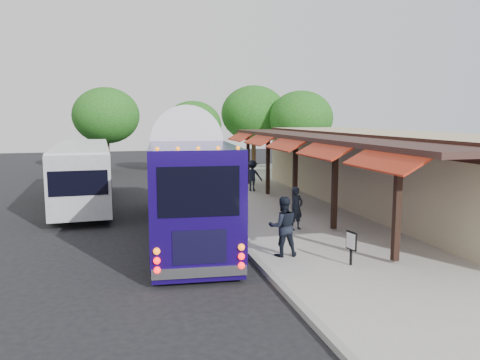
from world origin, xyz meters
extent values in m
plane|color=black|center=(0.00, 0.00, 0.00)|extent=(90.00, 90.00, 0.00)
cube|color=#9E9B93|center=(5.00, 4.00, 0.07)|extent=(10.00, 40.00, 0.15)
cube|color=gray|center=(0.05, 4.00, 0.07)|extent=(0.20, 40.00, 0.16)
cube|color=tan|center=(8.50, 4.00, 1.80)|extent=(5.00, 20.00, 3.60)
cube|color=black|center=(5.98, 4.00, 3.30)|extent=(0.06, 20.00, 0.60)
cube|color=#331E19|center=(4.90, 4.00, 3.40)|extent=(2.60, 20.00, 0.18)
cube|color=black|center=(3.78, -4.00, 1.80)|extent=(0.18, 0.18, 3.16)
cube|color=#A1240E|center=(3.35, -4.00, 3.15)|extent=(1.00, 3.20, 0.57)
cube|color=black|center=(3.78, 0.00, 1.80)|extent=(0.18, 0.18, 3.16)
cube|color=#A1240E|center=(3.35, 0.00, 3.15)|extent=(1.00, 3.20, 0.57)
cube|color=black|center=(3.78, 4.00, 1.80)|extent=(0.18, 0.18, 3.16)
cube|color=#A1240E|center=(3.35, 4.00, 3.15)|extent=(1.00, 3.20, 0.57)
cube|color=black|center=(3.78, 8.00, 1.80)|extent=(0.18, 0.18, 3.16)
cube|color=#A1240E|center=(3.35, 8.00, 3.15)|extent=(1.00, 3.20, 0.57)
cube|color=black|center=(3.78, 12.00, 1.80)|extent=(0.18, 0.18, 3.16)
cube|color=#A1240E|center=(3.35, 12.00, 3.15)|extent=(1.00, 3.20, 0.57)
sphere|color=#1B6D95|center=(4.20, -2.00, 2.88)|extent=(0.26, 0.26, 0.26)
sphere|color=#1B6D95|center=(4.20, 3.00, 2.88)|extent=(0.26, 0.26, 0.26)
sphere|color=#1B6D95|center=(4.20, 8.00, 2.88)|extent=(0.26, 0.26, 0.26)
cube|color=#15064E|center=(-1.45, 1.66, 1.97)|extent=(3.38, 11.84, 3.07)
cube|color=#15064E|center=(-1.45, 1.66, 0.29)|extent=(3.33, 11.72, 0.34)
ellipsoid|color=white|center=(-1.45, 1.66, 3.48)|extent=(3.37, 11.60, 0.55)
cube|color=black|center=(-1.45, -4.19, 2.48)|extent=(2.03, 0.19, 1.27)
cube|color=silver|center=(-1.45, -4.12, 0.41)|extent=(2.44, 0.36, 0.27)
sphere|color=#FF0C0C|center=(-2.52, -4.21, 0.66)|extent=(0.18, 0.18, 0.18)
sphere|color=#FF0C0C|center=(-0.38, -4.21, 0.66)|extent=(0.18, 0.18, 0.18)
cylinder|color=black|center=(-2.57, -2.78, 0.51)|extent=(0.37, 1.03, 1.01)
cylinder|color=black|center=(-0.33, -2.78, 0.51)|extent=(0.37, 1.03, 1.01)
cylinder|color=black|center=(-2.57, 5.40, 0.51)|extent=(0.37, 1.03, 1.01)
cylinder|color=black|center=(-0.33, 5.40, 0.51)|extent=(0.37, 1.03, 1.01)
cube|color=#919599|center=(-5.57, 8.48, 1.61)|extent=(2.85, 11.16, 2.55)
cube|color=black|center=(-6.78, 8.48, 1.83)|extent=(0.41, 9.40, 0.96)
cube|color=black|center=(-4.35, 8.48, 1.83)|extent=(0.41, 9.40, 0.96)
cube|color=silver|center=(-5.57, 8.48, 2.93)|extent=(2.79, 10.93, 0.10)
cylinder|color=black|center=(-6.67, 4.61, 0.46)|extent=(0.31, 0.93, 0.92)
cylinder|color=black|center=(-4.46, 4.61, 0.46)|extent=(0.31, 0.93, 0.92)
cylinder|color=black|center=(-6.67, 11.80, 0.46)|extent=(0.31, 0.93, 0.92)
cylinder|color=black|center=(-4.46, 11.80, 0.46)|extent=(0.31, 0.93, 0.92)
imported|color=black|center=(2.49, 0.47, 0.95)|extent=(0.69, 0.58, 1.60)
imported|color=black|center=(0.90, -2.52, 1.06)|extent=(0.93, 0.75, 1.81)
imported|color=black|center=(0.72, 2.23, 0.95)|extent=(1.01, 0.80, 1.61)
imported|color=black|center=(3.40, 9.67, 1.02)|extent=(1.30, 1.11, 1.75)
cube|color=black|center=(2.46, -3.86, 0.64)|extent=(0.06, 0.06, 0.97)
cube|color=black|center=(2.46, -3.86, 0.86)|extent=(0.12, 0.44, 0.53)
cube|color=white|center=(2.44, -3.86, 0.86)|extent=(0.08, 0.37, 0.44)
cylinder|color=#382314|center=(1.55, 19.46, 1.24)|extent=(0.36, 0.36, 2.48)
ellipsoid|color=#174711|center=(1.55, 19.46, 3.66)|extent=(4.28, 4.28, 3.64)
cylinder|color=#382314|center=(6.87, 21.50, 1.54)|extent=(0.36, 0.36, 3.09)
ellipsoid|color=#174711|center=(6.87, 21.50, 4.56)|extent=(5.34, 5.34, 4.53)
cylinder|color=#382314|center=(9.76, 18.45, 1.42)|extent=(0.36, 0.36, 2.85)
ellipsoid|color=#174711|center=(9.76, 18.45, 4.20)|extent=(4.92, 4.92, 4.18)
cylinder|color=#382314|center=(-4.77, 22.64, 1.49)|extent=(0.36, 0.36, 2.98)
ellipsoid|color=#174711|center=(-4.77, 22.64, 4.40)|extent=(5.14, 5.14, 4.37)
camera|label=1|loc=(-3.75, -15.49, 4.33)|focal=35.00mm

